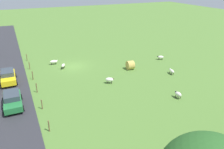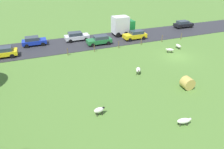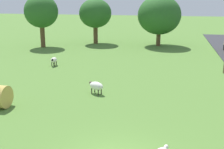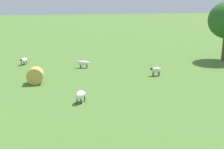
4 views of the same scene
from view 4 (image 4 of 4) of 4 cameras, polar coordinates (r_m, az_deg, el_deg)
sheep_0 at (r=27.66m, az=8.20°, el=0.85°), size 0.55×1.07×0.80m
sheep_2 at (r=21.03m, az=-5.83°, el=-3.75°), size 1.21×0.99×0.84m
sheep_3 at (r=30.33m, az=-5.35°, el=2.14°), size 0.68×1.31×0.72m
sheep_5 at (r=32.76m, az=-16.09°, el=2.56°), size 1.15×0.89×0.71m
hay_bale_0 at (r=25.86m, az=-14.07°, el=-0.20°), size 1.10×1.39×1.34m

